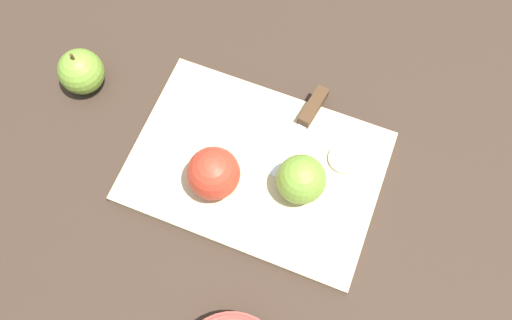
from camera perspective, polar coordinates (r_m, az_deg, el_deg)
The scene contains 7 objects.
ground_plane at distance 0.79m, azimuth 0.00°, elevation -1.05°, with size 4.00×4.00×0.00m, color #38281E.
cutting_board at distance 0.78m, azimuth 0.00°, elevation -0.80°, with size 0.40×0.30×0.02m.
apple_half_left at distance 0.73m, azimuth -4.89°, elevation -1.55°, with size 0.08×0.08×0.08m.
apple_half_right at distance 0.73m, azimuth 5.19°, elevation -2.21°, with size 0.07×0.07×0.07m.
knife at distance 0.80m, azimuth 6.16°, elevation 5.45°, with size 0.06×0.17×0.02m.
apple_slice at distance 0.78m, azimuth 10.05°, elevation 0.14°, with size 0.05×0.05×0.01m.
apple_whole at distance 0.87m, azimuth -19.35°, elevation 9.52°, with size 0.07×0.07×0.09m.
Camera 1 is at (0.08, -0.26, 0.74)m, focal length 35.00 mm.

